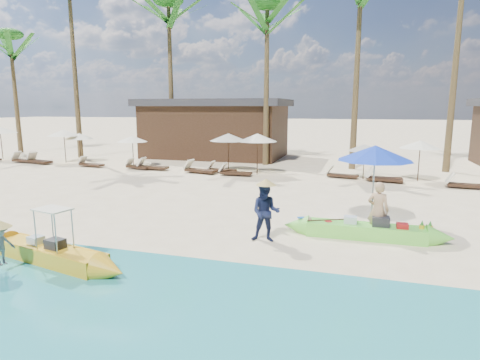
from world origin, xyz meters
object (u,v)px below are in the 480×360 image
(yellow_canoe, at_px, (50,253))
(blue_umbrella, at_px, (375,153))
(green_canoe, at_px, (365,230))
(tourist, at_px, (378,210))

(yellow_canoe, bearing_deg, blue_umbrella, 49.17)
(green_canoe, xyz_separation_m, blue_umbrella, (0.22, 1.62, 2.08))
(blue_umbrella, bearing_deg, tourist, -85.63)
(yellow_canoe, relative_size, blue_umbrella, 2.06)
(blue_umbrella, bearing_deg, yellow_canoe, -142.88)
(tourist, bearing_deg, green_canoe, 32.14)
(green_canoe, bearing_deg, yellow_canoe, -150.68)
(green_canoe, bearing_deg, blue_umbrella, 82.57)
(tourist, xyz_separation_m, blue_umbrella, (-0.11, 1.50, 1.48))
(green_canoe, distance_m, yellow_canoe, 8.44)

